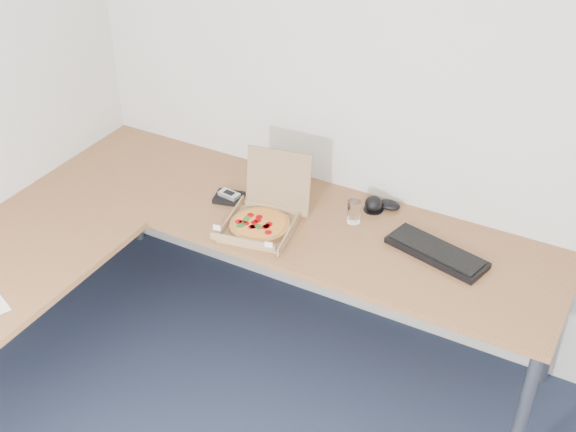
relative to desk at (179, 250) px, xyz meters
The scene contains 9 objects.
room_shell 1.39m from the desk, 49.77° to the right, with size 3.50×3.50×2.50m, color silver, non-canonical shape.
desk is the anchor object (origin of this frame).
pizza_box 0.39m from the desk, 49.01° to the left, with size 0.30×0.35×0.31m.
drinking_glass 0.80m from the desk, 41.60° to the left, with size 0.06×0.06×0.11m, color white.
keyboard 1.11m from the desk, 24.80° to the left, with size 0.44×0.16×0.03m, color black.
mouse 0.99m from the desk, 45.43° to the left, with size 0.11×0.07×0.04m, color black.
wallet 0.41m from the desk, 90.10° to the left, with size 0.13×0.11×0.02m, color black.
phone 0.41m from the desk, 89.52° to the left, with size 0.10×0.05×0.02m, color #B2B5BA.
dome_speaker 0.91m from the desk, 45.97° to the left, with size 0.09×0.09×0.08m, color black.
Camera 1 is at (0.84, -1.09, 2.66)m, focal length 46.71 mm.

